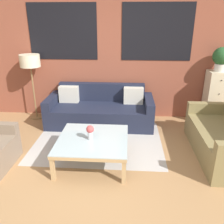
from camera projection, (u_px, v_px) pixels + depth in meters
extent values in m
plane|color=#AD7F51|center=(96.00, 183.00, 3.19)|extent=(16.00, 16.00, 0.00)
cube|color=brown|center=(110.00, 52.00, 4.93)|extent=(8.40, 0.08, 2.80)
cube|color=black|center=(63.00, 32.00, 4.81)|extent=(1.40, 0.01, 1.10)
cube|color=black|center=(157.00, 32.00, 4.68)|extent=(1.40, 0.01, 1.10)
cube|color=#BCB7B2|center=(99.00, 141.00, 4.27)|extent=(2.24, 1.70, 0.00)
cube|color=#1E2338|center=(100.00, 116.00, 4.81)|extent=(1.81, 0.72, 0.40)
cube|color=#1E2338|center=(102.00, 101.00, 5.15)|extent=(1.81, 0.16, 0.78)
cube|color=#1E2338|center=(53.00, 110.00, 4.92)|extent=(0.16, 0.88, 0.58)
cube|color=#1E2338|center=(148.00, 112.00, 4.79)|extent=(0.16, 0.88, 0.58)
cube|color=beige|center=(69.00, 94.00, 4.98)|extent=(0.40, 0.16, 0.34)
cube|color=beige|center=(133.00, 96.00, 4.89)|extent=(0.40, 0.16, 0.34)
cube|color=olive|center=(217.00, 143.00, 3.78)|extent=(0.64, 1.38, 0.42)
cube|color=olive|center=(208.00, 118.00, 4.44)|extent=(0.80, 0.14, 0.62)
cube|color=silver|center=(93.00, 139.00, 3.52)|extent=(1.03, 1.03, 0.01)
cube|color=tan|center=(87.00, 159.00, 3.08)|extent=(1.03, 0.05, 0.05)
cube|color=tan|center=(97.00, 127.00, 3.99)|extent=(1.03, 0.05, 0.05)
cube|color=tan|center=(60.00, 140.00, 3.57)|extent=(0.05, 1.03, 0.05)
cube|color=tan|center=(126.00, 142.00, 3.50)|extent=(0.05, 1.03, 0.05)
cube|color=tan|center=(53.00, 168.00, 3.18)|extent=(0.05, 0.05, 0.38)
cube|color=tan|center=(124.00, 171.00, 3.12)|extent=(0.06, 0.05, 0.38)
cube|color=tan|center=(69.00, 135.00, 4.07)|extent=(0.05, 0.05, 0.38)
cube|color=tan|center=(125.00, 137.00, 4.01)|extent=(0.06, 0.05, 0.38)
cylinder|color=olive|center=(37.00, 117.00, 5.28)|extent=(0.28, 0.28, 0.02)
cylinder|color=olive|center=(34.00, 93.00, 5.07)|extent=(0.03, 0.03, 1.11)
cylinder|color=beige|center=(30.00, 61.00, 4.82)|extent=(0.41, 0.41, 0.25)
cube|color=beige|center=(215.00, 98.00, 4.86)|extent=(0.39, 0.38, 1.09)
sphere|color=#38332D|center=(222.00, 80.00, 4.53)|extent=(0.02, 0.02, 0.02)
sphere|color=#38332D|center=(219.00, 94.00, 4.63)|extent=(0.02, 0.02, 0.02)
sphere|color=#38332D|center=(217.00, 107.00, 4.73)|extent=(0.02, 0.02, 0.02)
sphere|color=#38332D|center=(215.00, 119.00, 4.83)|extent=(0.02, 0.02, 0.02)
cylinder|color=silver|center=(220.00, 68.00, 4.63)|extent=(0.22, 0.22, 0.15)
sphere|color=#285B2D|center=(222.00, 56.00, 4.55)|extent=(0.34, 0.34, 0.34)
cylinder|color=silver|center=(90.00, 135.00, 3.49)|extent=(0.08, 0.08, 0.12)
sphere|color=#CC4C4C|center=(90.00, 129.00, 3.45)|extent=(0.11, 0.11, 0.11)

